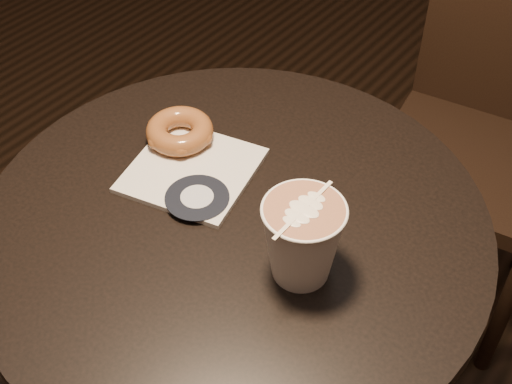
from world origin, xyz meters
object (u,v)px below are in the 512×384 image
at_px(pastry_bag, 192,170).
at_px(latte_cup, 302,241).
at_px(chair, 496,99).
at_px(doughnut, 180,131).
at_px(cafe_table, 237,305).

relative_size(pastry_bag, latte_cup, 1.49).
bearing_deg(chair, pastry_bag, -115.01).
xyz_separation_m(pastry_bag, doughnut, (-0.06, 0.04, 0.02)).
height_order(pastry_bag, doughnut, doughnut).
height_order(cafe_table, doughnut, doughnut).
xyz_separation_m(cafe_table, pastry_bag, (-0.10, 0.03, 0.20)).
relative_size(cafe_table, latte_cup, 6.58).
xyz_separation_m(chair, doughnut, (-0.26, -0.67, 0.23)).
xyz_separation_m(cafe_table, doughnut, (-0.16, 0.07, 0.22)).
bearing_deg(pastry_bag, cafe_table, -30.90).
bearing_deg(latte_cup, doughnut, 162.14).
bearing_deg(latte_cup, cafe_table, 170.73).
bearing_deg(cafe_table, latte_cup, -9.27).
relative_size(pastry_bag, doughnut, 1.68).
distance_m(chair, latte_cup, 0.81).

